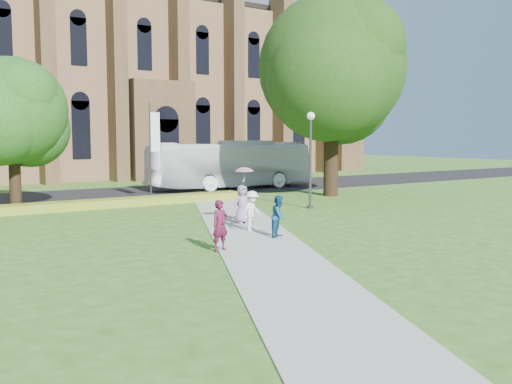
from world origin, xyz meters
TOP-DOWN VIEW (x-y plane):
  - ground at (0.00, 0.00)m, footprint 160.00×160.00m
  - road at (0.00, 20.00)m, footprint 160.00×10.00m
  - footpath at (0.00, 1.00)m, footprint 15.58×28.54m
  - flower_hedge at (-2.00, 13.20)m, footprint 18.00×1.40m
  - cathedral at (10.00, 39.73)m, footprint 52.60×18.25m
  - streetlamp at (7.50, 6.50)m, footprint 0.44×0.44m
  - large_tree at (13.00, 11.00)m, footprint 9.60×9.60m
  - street_tree_1 at (-6.00, 14.50)m, footprint 5.60×5.60m
  - banner_pole_0 at (2.11, 15.20)m, footprint 0.70×0.10m
  - tour_coach at (10.32, 19.20)m, footprint 13.06×3.53m
  - pedestrian_0 at (-2.60, -0.92)m, footprint 0.66×0.47m
  - pedestrian_1 at (0.61, 0.05)m, footprint 0.99×0.94m
  - pedestrian_2 at (0.54, 1.84)m, footprint 1.20×0.92m
  - pedestrian_3 at (1.80, 4.34)m, footprint 0.93×0.48m
  - pedestrian_4 at (1.32, 3.77)m, footprint 0.85×0.57m
  - parasol at (1.50, 3.87)m, footprint 0.97×0.97m

SIDE VIEW (x-z plane):
  - ground at x=0.00m, z-range 0.00..0.00m
  - road at x=0.00m, z-range 0.00..0.02m
  - footpath at x=0.00m, z-range 0.00..0.04m
  - flower_hedge at x=-2.00m, z-range 0.00..0.45m
  - pedestrian_3 at x=1.80m, z-range 0.04..1.56m
  - pedestrian_1 at x=0.61m, z-range 0.04..1.66m
  - pedestrian_2 at x=0.54m, z-range 0.04..1.69m
  - pedestrian_4 at x=1.32m, z-range 0.04..1.76m
  - pedestrian_0 at x=-2.60m, z-range 0.04..1.76m
  - tour_coach at x=10.32m, z-range 0.02..3.63m
  - parasol at x=1.50m, z-range 1.76..2.46m
  - streetlamp at x=7.50m, z-range 0.68..5.92m
  - banner_pole_0 at x=2.11m, z-range 0.39..6.39m
  - street_tree_1 at x=-6.00m, z-range 1.20..9.25m
  - large_tree at x=13.00m, z-range 1.77..14.97m
  - cathedral at x=10.00m, z-range -1.02..26.98m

